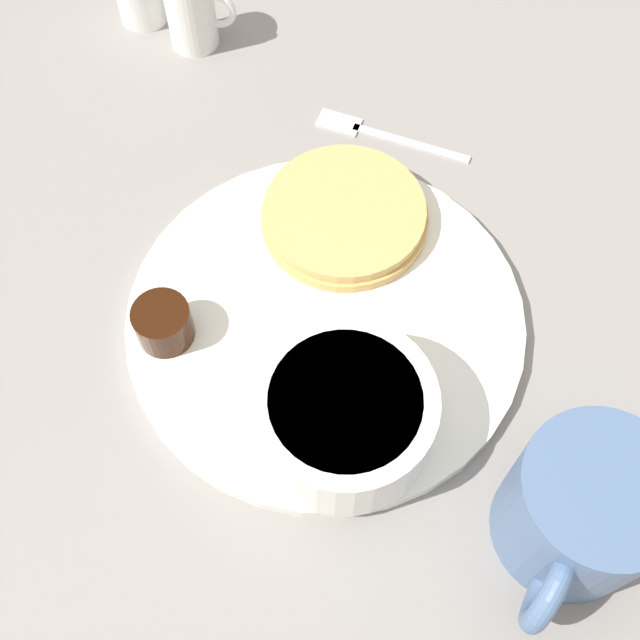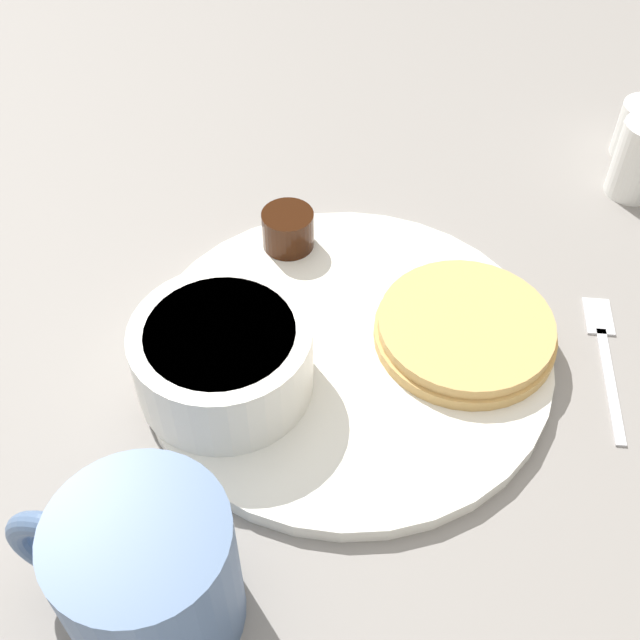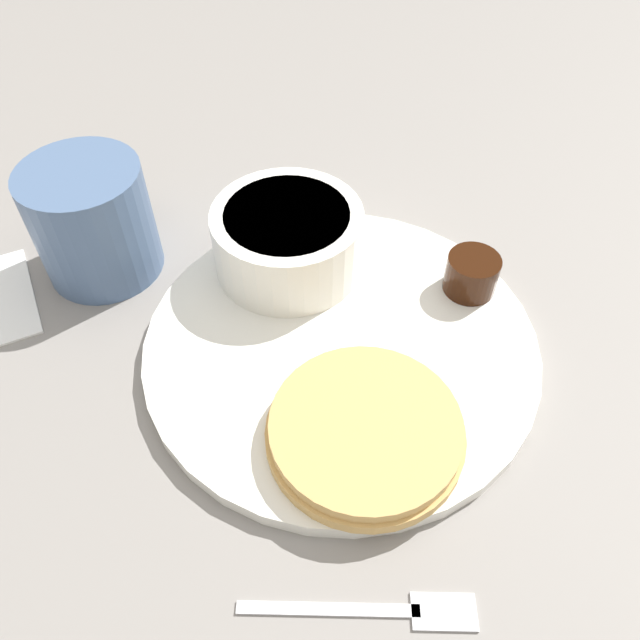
{
  "view_description": "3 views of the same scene",
  "coord_description": "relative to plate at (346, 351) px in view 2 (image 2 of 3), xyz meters",
  "views": [
    {
      "loc": [
        -0.08,
        -0.27,
        0.52
      ],
      "look_at": [
        -0.01,
        -0.01,
        0.04
      ],
      "focal_mm": 45.0,
      "sensor_mm": 36.0,
      "label": 1
    },
    {
      "loc": [
        0.3,
        -0.2,
        0.44
      ],
      "look_at": [
        -0.02,
        -0.01,
        0.03
      ],
      "focal_mm": 45.0,
      "sensor_mm": 36.0,
      "label": 2
    },
    {
      "loc": [
        0.18,
        0.23,
        0.37
      ],
      "look_at": [
        0.01,
        -0.02,
        0.02
      ],
      "focal_mm": 35.0,
      "sensor_mm": 36.0,
      "label": 3
    }
  ],
  "objects": [
    {
      "name": "syrup_cup",
      "position": [
        -0.11,
        0.02,
        0.02
      ],
      "size": [
        0.04,
        0.04,
        0.03
      ],
      "color": "black",
      "rests_on": "plate"
    },
    {
      "name": "pancake_stack",
      "position": [
        0.04,
        0.07,
        0.01
      ],
      "size": [
        0.13,
        0.13,
        0.02
      ],
      "color": "tan",
      "rests_on": "plate"
    },
    {
      "name": "butter_ramekin",
      "position": [
        -0.03,
        -0.11,
        0.02
      ],
      "size": [
        0.04,
        0.04,
        0.04
      ],
      "color": "white",
      "rests_on": "plate"
    },
    {
      "name": "plate",
      "position": [
        0.0,
        0.0,
        0.0
      ],
      "size": [
        0.29,
        0.29,
        0.01
      ],
      "color": "white",
      "rests_on": "ground_plane"
    },
    {
      "name": "ground_plane",
      "position": [
        0.0,
        0.0,
        -0.01
      ],
      "size": [
        4.0,
        4.0,
        0.0
      ],
      "primitive_type": "plane",
      "color": "gray"
    },
    {
      "name": "coffee_mug",
      "position": [
        0.1,
        -0.19,
        0.04
      ],
      "size": [
        0.11,
        0.11,
        0.09
      ],
      "color": "slate",
      "rests_on": "ground_plane"
    },
    {
      "name": "fork",
      "position": [
        0.09,
        0.16,
        -0.0
      ],
      "size": [
        0.11,
        0.09,
        0.0
      ],
      "color": "silver",
      "rests_on": "ground_plane"
    },
    {
      "name": "bowl",
      "position": [
        -0.01,
        -0.09,
        0.03
      ],
      "size": [
        0.12,
        0.12,
        0.05
      ],
      "color": "white",
      "rests_on": "plate"
    }
  ]
}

